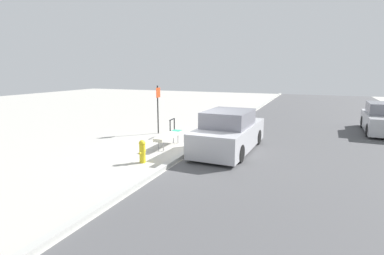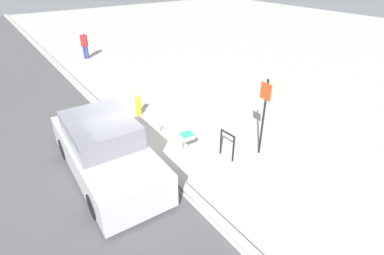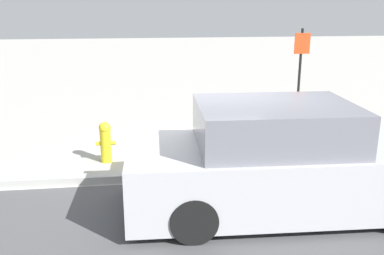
# 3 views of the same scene
# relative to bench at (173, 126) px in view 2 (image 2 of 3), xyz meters

# --- Properties ---
(ground_plane) EXTENTS (60.00, 60.00, 0.00)m
(ground_plane) POSITION_rel_bench_xyz_m (-0.45, -1.08, -0.45)
(ground_plane) COLOR #ADAAA3
(curb) EXTENTS (60.00, 0.20, 0.13)m
(curb) POSITION_rel_bench_xyz_m (-0.45, -1.08, -0.39)
(curb) COLOR #A8A8A3
(curb) RESTS_ON ground_plane
(bench) EXTENTS (1.87, 0.40, 0.53)m
(bench) POSITION_rel_bench_xyz_m (0.00, 0.00, 0.00)
(bench) COLOR #99999E
(bench) RESTS_ON ground_plane
(bike_rack) EXTENTS (0.55, 0.09, 0.83)m
(bike_rack) POSITION_rel_bench_xyz_m (1.76, 0.71, 0.05)
(bike_rack) COLOR black
(bike_rack) RESTS_ON ground_plane
(sign_post) EXTENTS (0.36, 0.08, 2.30)m
(sign_post) POSITION_rel_bench_xyz_m (2.14, 1.65, 0.93)
(sign_post) COLOR black
(sign_post) RESTS_ON ground_plane
(fire_hydrant) EXTENTS (0.36, 0.22, 0.77)m
(fire_hydrant) POSITION_rel_bench_xyz_m (-2.18, -0.13, -0.04)
(fire_hydrant) COLOR gold
(fire_hydrant) RESTS_ON ground_plane
(pedestrian) EXTENTS (0.34, 0.39, 1.52)m
(pedestrian) POSITION_rel_bench_xyz_m (-10.46, 0.68, 0.36)
(pedestrian) COLOR navy
(pedestrian) RESTS_ON ground_plane
(parked_car_near) EXTENTS (4.44, 1.88, 1.55)m
(parked_car_near) POSITION_rel_bench_xyz_m (0.43, -2.34, 0.24)
(parked_car_near) COLOR black
(parked_car_near) RESTS_ON ground_plane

